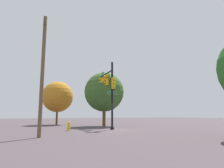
{
  "coord_description": "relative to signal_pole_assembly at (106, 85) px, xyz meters",
  "views": [
    {
      "loc": [
        -18.01,
        7.7,
        1.48
      ],
      "look_at": [
        0.09,
        -0.02,
        4.49
      ],
      "focal_mm": 31.72,
      "sensor_mm": 36.0,
      "label": 1
    }
  ],
  "objects": [
    {
      "name": "utility_pole",
      "position": [
        -6.16,
        6.97,
        -0.35
      ],
      "size": [
        1.8,
        0.3,
        8.2
      ],
      "color": "brown",
      "rests_on": "ground_plane"
    },
    {
      "name": "signal_pole_assembly",
      "position": [
        0.0,
        0.0,
        0.0
      ],
      "size": [
        6.45,
        0.94,
        6.73
      ],
      "color": "black",
      "rests_on": "ground_plane"
    },
    {
      "name": "fire_hydrant",
      "position": [
        -1.62,
        4.23,
        -4.21
      ],
      "size": [
        0.33,
        0.24,
        0.83
      ],
      "color": "#DBBC05",
      "rests_on": "ground_plane"
    },
    {
      "name": "tree_far",
      "position": [
        3.35,
        -1.05,
        -0.38
      ],
      "size": [
        4.94,
        4.94,
        6.73
      ],
      "color": "brown",
      "rests_on": "ground_plane"
    },
    {
      "name": "ground_plane",
      "position": [
        -1.83,
        0.07,
        -4.62
      ],
      "size": [
        120.0,
        120.0,
        0.0
      ],
      "primitive_type": "plane",
      "color": "#473C41"
    },
    {
      "name": "tree_mid",
      "position": [
        9.3,
        3.84,
        -0.67
      ],
      "size": [
        4.39,
        4.39,
        6.15
      ],
      "color": "brown",
      "rests_on": "ground_plane"
    }
  ]
}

